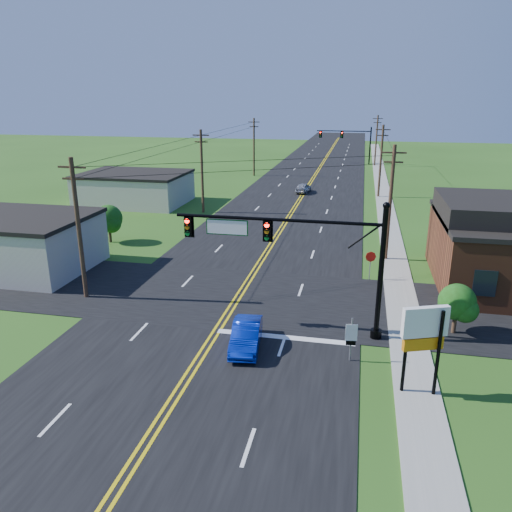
% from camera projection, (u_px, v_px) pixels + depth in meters
% --- Properties ---
extents(ground, '(260.00, 260.00, 0.00)m').
position_uv_depth(ground, '(167.00, 404.00, 21.22)').
color(ground, '#254B15').
rests_on(ground, ground).
extents(road_main, '(16.00, 220.00, 0.04)m').
position_uv_depth(road_main, '(304.00, 191.00, 67.75)').
color(road_main, black).
rests_on(road_main, ground).
extents(road_cross, '(70.00, 10.00, 0.04)m').
position_uv_depth(road_cross, '(236.00, 297.00, 32.38)').
color(road_cross, black).
rests_on(road_cross, ground).
extents(sidewalk, '(2.00, 160.00, 0.08)m').
position_uv_depth(sidewalk, '(386.00, 210.00, 56.38)').
color(sidewalk, gray).
rests_on(sidewalk, ground).
extents(signal_mast_main, '(11.30, 0.60, 7.48)m').
position_uv_depth(signal_mast_main, '(296.00, 249.00, 26.35)').
color(signal_mast_main, black).
rests_on(signal_mast_main, ground).
extents(signal_mast_far, '(10.98, 0.60, 7.48)m').
position_uv_depth(signal_mast_far, '(347.00, 139.00, 93.40)').
color(signal_mast_far, black).
rests_on(signal_mast_far, ground).
extents(cream_bldg_near, '(10.20, 8.20, 4.10)m').
position_uv_depth(cream_bldg_near, '(20.00, 243.00, 36.94)').
color(cream_bldg_near, beige).
rests_on(cream_bldg_near, ground).
extents(cream_bldg_far, '(12.20, 9.20, 3.70)m').
position_uv_depth(cream_bldg_far, '(135.00, 188.00, 59.73)').
color(cream_bldg_far, beige).
rests_on(cream_bldg_far, ground).
extents(utility_pole_left_a, '(1.80, 0.28, 9.00)m').
position_uv_depth(utility_pole_left_a, '(79.00, 227.00, 30.93)').
color(utility_pole_left_a, '#332517').
rests_on(utility_pole_left_a, ground).
extents(utility_pole_left_b, '(1.80, 0.28, 9.00)m').
position_uv_depth(utility_pole_left_b, '(202.00, 170.00, 54.20)').
color(utility_pole_left_b, '#332517').
rests_on(utility_pole_left_b, ground).
extents(utility_pole_left_c, '(1.80, 0.28, 9.00)m').
position_uv_depth(utility_pole_left_c, '(254.00, 146.00, 79.32)').
color(utility_pole_left_c, '#332517').
rests_on(utility_pole_left_c, ground).
extents(utility_pole_right_a, '(1.80, 0.28, 9.00)m').
position_uv_depth(utility_pole_right_a, '(390.00, 201.00, 38.32)').
color(utility_pole_right_a, '#332517').
rests_on(utility_pole_right_a, ground).
extents(utility_pole_right_b, '(1.80, 0.28, 9.00)m').
position_uv_depth(utility_pole_right_b, '(381.00, 160.00, 62.51)').
color(utility_pole_right_b, '#332517').
rests_on(utility_pole_right_b, ground).
extents(utility_pole_right_c, '(1.80, 0.28, 9.00)m').
position_uv_depth(utility_pole_right_c, '(376.00, 140.00, 90.43)').
color(utility_pole_right_c, '#332517').
rests_on(utility_pole_right_c, ground).
extents(tree_right_back, '(3.00, 3.00, 4.10)m').
position_uv_depth(tree_right_back, '(463.00, 220.00, 41.48)').
color(tree_right_back, '#332517').
rests_on(tree_right_back, ground).
extents(shrub_corner, '(2.00, 2.00, 2.86)m').
position_uv_depth(shrub_corner, '(457.00, 302.00, 26.95)').
color(shrub_corner, '#332517').
rests_on(shrub_corner, ground).
extents(tree_left, '(2.40, 2.40, 3.37)m').
position_uv_depth(tree_left, '(109.00, 218.00, 43.77)').
color(tree_left, '#332517').
rests_on(tree_left, ground).
extents(blue_car, '(1.88, 4.18, 1.33)m').
position_uv_depth(blue_car, '(246.00, 336.00, 25.72)').
color(blue_car, '#071F9C').
rests_on(blue_car, ground).
extents(distant_car, '(2.04, 3.96, 1.29)m').
position_uv_depth(distant_car, '(303.00, 188.00, 66.36)').
color(distant_car, '#9F9FA3').
rests_on(distant_car, ground).
extents(route_sign, '(0.58, 0.13, 2.32)m').
position_uv_depth(route_sign, '(351.00, 336.00, 24.20)').
color(route_sign, slate).
rests_on(route_sign, ground).
extents(stop_sign, '(0.74, 0.21, 2.12)m').
position_uv_depth(stop_sign, '(370.00, 260.00, 34.89)').
color(stop_sign, slate).
rests_on(stop_sign, ground).
extents(pylon_sign, '(1.98, 0.99, 4.14)m').
position_uv_depth(pylon_sign, '(424.00, 331.00, 21.02)').
color(pylon_sign, black).
rests_on(pylon_sign, ground).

